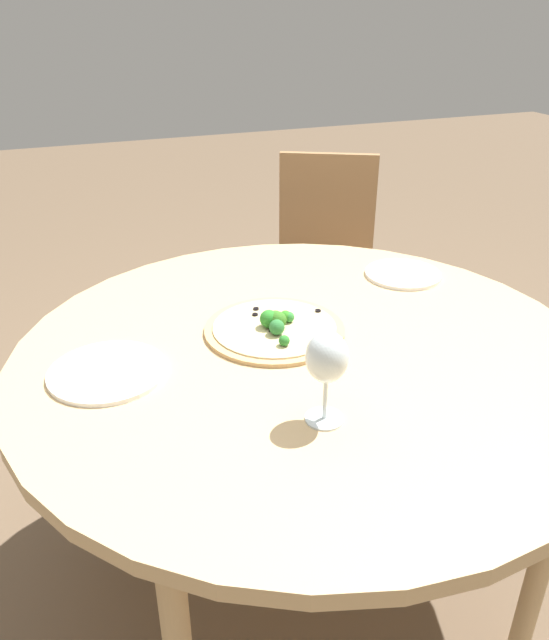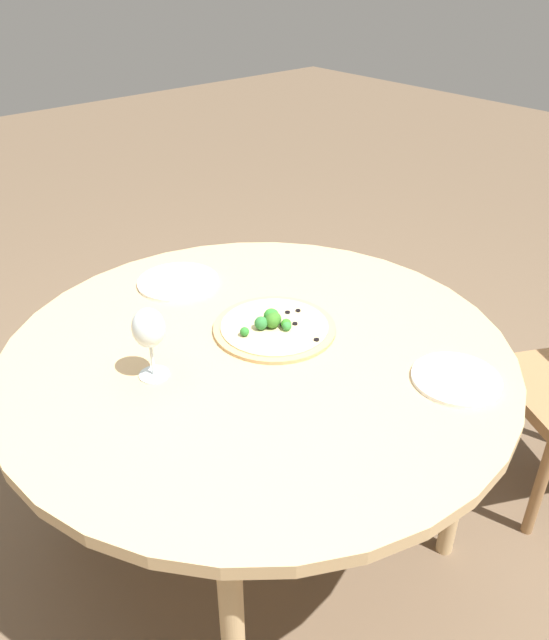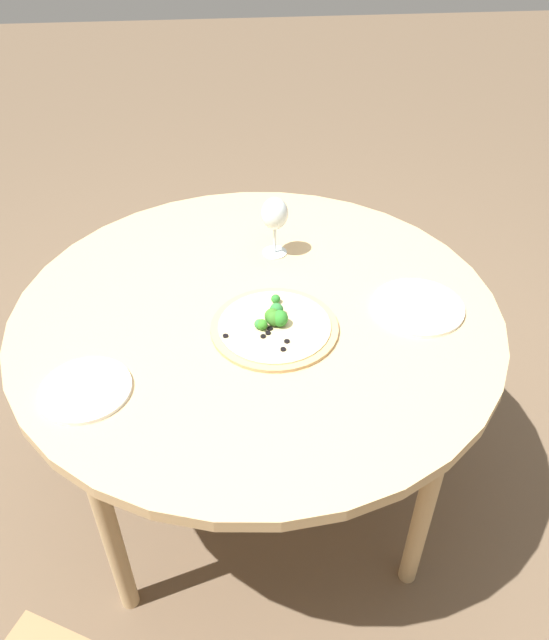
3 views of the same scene
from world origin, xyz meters
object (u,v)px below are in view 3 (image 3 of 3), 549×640
Objects in this scene: pizza at (274,325)px; plate_near at (86,389)px; plate_far at (418,307)px; wine_glass at (275,215)px.

pizza is 1.56× the size of plate_near.
plate_far is (-0.84, -0.23, 0.00)m from plate_near.
pizza is 0.49m from plate_near.
pizza is at bearing 7.03° from plate_far.
wine_glass is 0.48m from plate_far.
plate_far is at bearing 139.66° from wine_glass.
wine_glass is 0.87× the size of plate_near.
pizza is at bearing -158.27° from plate_near.
wine_glass is (-0.03, -0.35, 0.12)m from pizza.
pizza is 1.79× the size of wine_glass.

